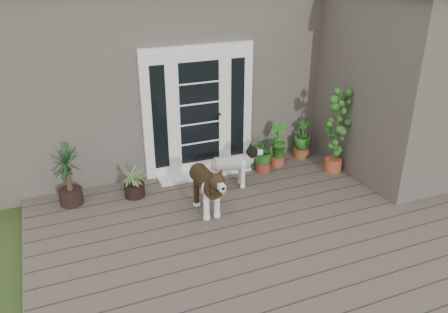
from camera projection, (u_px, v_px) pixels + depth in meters
name	position (u px, v px, depth m)	size (l,w,h in m)	color
deck	(269.00, 236.00, 6.16)	(6.20, 4.60, 0.12)	#6B5B4C
house_main	(174.00, 62.00, 9.12)	(7.40, 4.00, 3.10)	#665E54
house_wing	(397.00, 87.00, 7.48)	(1.60, 2.40, 3.10)	#665E54
door_unit	(199.00, 111.00, 7.47)	(1.90, 0.14, 2.15)	white
door_step	(204.00, 172.00, 7.74)	(1.60, 0.40, 0.05)	white
brindle_dog	(206.00, 189.00, 6.47)	(0.38, 0.89, 0.74)	#362713
white_dog	(232.00, 170.00, 7.19)	(0.32, 0.75, 0.62)	silver
spider_plant	(134.00, 180.00, 6.93)	(0.52, 0.52, 0.56)	#8FB670
yucca	(68.00, 175.00, 6.64)	(0.65, 0.65, 0.95)	black
herb_a	(264.00, 156.00, 7.72)	(0.44, 0.44, 0.56)	#28651C
herb_b	(277.00, 150.00, 7.98)	(0.38, 0.38, 0.57)	#185719
herb_c	(302.00, 142.00, 8.29)	(0.37, 0.37, 0.58)	#245E1A
sapling	(337.00, 128.00, 7.54)	(0.46, 0.46, 1.57)	#184F16
clog_left	(216.00, 184.00, 7.30)	(0.13, 0.28, 0.08)	black
clog_right	(251.00, 164.00, 8.00)	(0.16, 0.33, 0.10)	#173A1F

